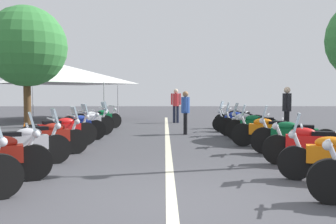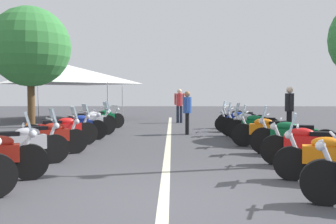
# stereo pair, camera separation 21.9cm
# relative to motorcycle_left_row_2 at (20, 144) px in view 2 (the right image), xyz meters

# --- Properties ---
(ground_plane) EXTENTS (80.00, 80.00, 0.00)m
(ground_plane) POSITION_rel_motorcycle_left_row_2_xyz_m (-2.61, -3.09, -0.47)
(ground_plane) COLOR #424247
(lane_centre_stripe) EXTENTS (25.04, 0.16, 0.01)m
(lane_centre_stripe) POSITION_rel_motorcycle_left_row_2_xyz_m (3.47, -3.09, -0.46)
(lane_centre_stripe) COLOR beige
(lane_centre_stripe) RESTS_ON ground_plane
(motorcycle_left_row_2) EXTENTS (1.17, 1.91, 1.21)m
(motorcycle_left_row_2) POSITION_rel_motorcycle_left_row_2_xyz_m (0.00, 0.00, 0.00)
(motorcycle_left_row_2) COLOR black
(motorcycle_left_row_2) RESTS_ON ground_plane
(motorcycle_left_row_3) EXTENTS (1.14, 1.84, 1.20)m
(motorcycle_left_row_3) POSITION_rel_motorcycle_left_row_2_xyz_m (1.34, -0.14, -0.00)
(motorcycle_left_row_3) COLOR black
(motorcycle_left_row_3) RESTS_ON ground_plane
(motorcycle_left_row_4) EXTENTS (1.31, 1.96, 1.23)m
(motorcycle_left_row_4) POSITION_rel_motorcycle_left_row_2_xyz_m (2.91, -0.01, 0.01)
(motorcycle_left_row_4) COLOR black
(motorcycle_left_row_4) RESTS_ON ground_plane
(motorcycle_left_row_5) EXTENTS (0.96, 1.97, 1.01)m
(motorcycle_left_row_5) POSITION_rel_motorcycle_left_row_2_xyz_m (4.26, -0.08, -0.00)
(motorcycle_left_row_5) COLOR black
(motorcycle_left_row_5) RESTS_ON ground_plane
(motorcycle_left_row_6) EXTENTS (1.16, 1.92, 1.23)m
(motorcycle_left_row_6) POSITION_rel_motorcycle_left_row_2_xyz_m (5.63, -0.17, 0.01)
(motorcycle_left_row_6) COLOR black
(motorcycle_left_row_6) RESTS_ON ground_plane
(motorcycle_left_row_7) EXTENTS (1.07, 1.96, 1.22)m
(motorcycle_left_row_7) POSITION_rel_motorcycle_left_row_2_xyz_m (6.89, 0.01, 0.01)
(motorcycle_left_row_7) COLOR black
(motorcycle_left_row_7) RESTS_ON ground_plane
(motorcycle_left_row_8) EXTENTS (1.24, 1.79, 1.01)m
(motorcycle_left_row_8) POSITION_rel_motorcycle_left_row_2_xyz_m (8.33, -0.19, -0.00)
(motorcycle_left_row_8) COLOR black
(motorcycle_left_row_8) RESTS_ON ground_plane
(motorcycle_right_row_1) EXTENTS (0.95, 2.05, 1.19)m
(motorcycle_right_row_1) POSITION_rel_motorcycle_left_row_2_xyz_m (-1.46, -5.99, -0.01)
(motorcycle_right_row_1) COLOR black
(motorcycle_right_row_1) RESTS_ON ground_plane
(motorcycle_right_row_2) EXTENTS (0.90, 1.98, 1.00)m
(motorcycle_right_row_2) POSITION_rel_motorcycle_left_row_2_xyz_m (0.00, -6.07, -0.01)
(motorcycle_right_row_2) COLOR black
(motorcycle_right_row_2) RESTS_ON ground_plane
(motorcycle_right_row_3) EXTENTS (0.95, 2.06, 1.23)m
(motorcycle_right_row_3) POSITION_rel_motorcycle_left_row_2_xyz_m (1.43, -6.18, 0.01)
(motorcycle_right_row_3) COLOR black
(motorcycle_right_row_3) RESTS_ON ground_plane
(motorcycle_right_row_4) EXTENTS (0.91, 2.10, 1.22)m
(motorcycle_right_row_4) POSITION_rel_motorcycle_left_row_2_xyz_m (2.77, -5.94, 0.01)
(motorcycle_right_row_4) COLOR black
(motorcycle_right_row_4) RESTS_ON ground_plane
(motorcycle_right_row_5) EXTENTS (0.99, 2.12, 1.23)m
(motorcycle_right_row_5) POSITION_rel_motorcycle_left_row_2_xyz_m (4.28, -6.03, 0.01)
(motorcycle_right_row_5) COLOR black
(motorcycle_right_row_5) RESTS_ON ground_plane
(motorcycle_right_row_6) EXTENTS (0.92, 2.12, 1.22)m
(motorcycle_right_row_6) POSITION_rel_motorcycle_left_row_2_xyz_m (5.46, -5.95, 0.01)
(motorcycle_right_row_6) COLOR black
(motorcycle_right_row_6) RESTS_ON ground_plane
(motorcycle_right_row_7) EXTENTS (0.86, 2.13, 0.99)m
(motorcycle_right_row_7) POSITION_rel_motorcycle_left_row_2_xyz_m (6.98, -5.95, -0.02)
(motorcycle_right_row_7) COLOR black
(motorcycle_right_row_7) RESTS_ON ground_plane
(motorcycle_right_row_8) EXTENTS (1.06, 2.05, 1.21)m
(motorcycle_right_row_8) POSITION_rel_motorcycle_left_row_2_xyz_m (8.30, -6.17, -0.00)
(motorcycle_right_row_8) COLOR black
(motorcycle_right_row_8) RESTS_ON ground_plane
(traffic_cone_0) EXTENTS (0.36, 0.36, 0.61)m
(traffic_cone_0) POSITION_rel_motorcycle_left_row_2_xyz_m (4.10, 1.48, -0.18)
(traffic_cone_0) COLOR orange
(traffic_cone_0) RESTS_ON ground_plane
(bystander_0) EXTENTS (0.53, 0.32, 1.78)m
(bystander_0) POSITION_rel_motorcycle_left_row_2_xyz_m (5.85, -7.48, 0.58)
(bystander_0) COLOR black
(bystander_0) RESTS_ON ground_plane
(bystander_1) EXTENTS (0.53, 0.32, 1.62)m
(bystander_1) POSITION_rel_motorcycle_left_row_2_xyz_m (6.15, -3.77, 0.48)
(bystander_1) COLOR black
(bystander_1) RESTS_ON ground_plane
(bystander_2) EXTENTS (0.32, 0.53, 1.78)m
(bystander_2) POSITION_rel_motorcycle_left_row_2_xyz_m (11.71, -3.58, 0.58)
(bystander_2) COLOR #1E2338
(bystander_2) RESTS_ON ground_plane
(roadside_tree_1) EXTENTS (3.59, 3.59, 5.43)m
(roadside_tree_1) POSITION_rel_motorcycle_left_row_2_xyz_m (9.03, 3.18, 3.15)
(roadside_tree_1) COLOR brown
(roadside_tree_1) RESTS_ON ground_plane
(event_tent) EXTENTS (6.23, 6.23, 3.20)m
(event_tent) POSITION_rel_motorcycle_left_row_2_xyz_m (14.10, 2.91, 2.18)
(event_tent) COLOR white
(event_tent) RESTS_ON ground_plane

